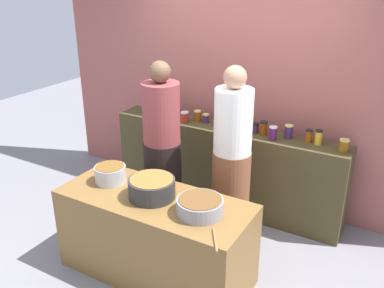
{
  "coord_description": "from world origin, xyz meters",
  "views": [
    {
      "loc": [
        1.82,
        -2.82,
        2.58
      ],
      "look_at": [
        0.0,
        0.35,
        1.05
      ],
      "focal_mm": 39.17,
      "sensor_mm": 36.0,
      "label": 1
    }
  ],
  "objects": [
    {
      "name": "preserve_jar_6",
      "position": [
        -0.28,
        1.15,
        1.02
      ],
      "size": [
        0.08,
        0.08,
        0.1
      ],
      "color": "#44275A",
      "rests_on": "display_shelf"
    },
    {
      "name": "cooking_pot_right",
      "position": [
        0.46,
        -0.32,
        0.85
      ],
      "size": [
        0.38,
        0.38,
        0.13
      ],
      "color": "gray",
      "rests_on": "prep_table"
    },
    {
      "name": "preserve_jar_3",
      "position": [
        -0.64,
        1.07,
        1.04
      ],
      "size": [
        0.07,
        0.07,
        0.14
      ],
      "color": "#DB5C0E",
      "rests_on": "display_shelf"
    },
    {
      "name": "cooking_pot_center",
      "position": [
        -0.02,
        -0.29,
        0.87
      ],
      "size": [
        0.4,
        0.4,
        0.17
      ],
      "color": "#2D2D2D",
      "rests_on": "prep_table"
    },
    {
      "name": "preserve_jar_4",
      "position": [
        -0.49,
        1.04,
        1.03
      ],
      "size": [
        0.09,
        0.09,
        0.12
      ],
      "color": "#B52F1E",
      "rests_on": "display_shelf"
    },
    {
      "name": "display_shelf",
      "position": [
        0.0,
        1.1,
        0.48
      ],
      "size": [
        2.7,
        0.36,
        0.97
      ],
      "primitive_type": "cube",
      "color": "#433A20",
      "rests_on": "ground"
    },
    {
      "name": "preserve_jar_14",
      "position": [
        0.99,
        1.14,
        1.04
      ],
      "size": [
        0.07,
        0.07,
        0.15
      ],
      "color": "gold",
      "rests_on": "display_shelf"
    },
    {
      "name": "preserve_jar_12",
      "position": [
        0.69,
        1.15,
        1.04
      ],
      "size": [
        0.09,
        0.09,
        0.14
      ],
      "color": "#412453",
      "rests_on": "display_shelf"
    },
    {
      "name": "wooden_spoon",
      "position": [
        0.73,
        -0.58,
        0.8
      ],
      "size": [
        0.16,
        0.24,
        0.02
      ],
      "primitive_type": "cylinder",
      "rotation": [
        1.57,
        0.0,
        3.7
      ],
      "color": "#9E703D",
      "rests_on": "prep_table"
    },
    {
      "name": "preserve_jar_5",
      "position": [
        -0.38,
        1.14,
        1.03
      ],
      "size": [
        0.08,
        0.08,
        0.13
      ],
      "color": "#8E4812",
      "rests_on": "display_shelf"
    },
    {
      "name": "ground",
      "position": [
        0.0,
        0.0,
        0.0
      ],
      "size": [
        12.0,
        12.0,
        0.0
      ],
      "primitive_type": "plane",
      "color": "gray"
    },
    {
      "name": "preserve_jar_11",
      "position": [
        0.56,
        1.03,
        1.04
      ],
      "size": [
        0.08,
        0.08,
        0.14
      ],
      "color": "#561B5B",
      "rests_on": "display_shelf"
    },
    {
      "name": "cook_with_tongs",
      "position": [
        -0.36,
        0.37,
        0.82
      ],
      "size": [
        0.38,
        0.38,
        1.8
      ],
      "color": "black",
      "rests_on": "ground"
    },
    {
      "name": "preserve_jar_9",
      "position": [
        0.32,
        1.13,
        1.02
      ],
      "size": [
        0.09,
        0.09,
        0.11
      ],
      "color": "#452646",
      "rests_on": "display_shelf"
    },
    {
      "name": "preserve_jar_10",
      "position": [
        0.43,
        1.11,
        1.04
      ],
      "size": [
        0.08,
        0.08,
        0.15
      ],
      "color": "#893A0D",
      "rests_on": "display_shelf"
    },
    {
      "name": "preserve_jar_13",
      "position": [
        0.9,
        1.15,
        1.04
      ],
      "size": [
        0.07,
        0.07,
        0.13
      ],
      "color": "#904810",
      "rests_on": "display_shelf"
    },
    {
      "name": "preserve_jar_0",
      "position": [
        -1.08,
        1.08,
        1.03
      ],
      "size": [
        0.07,
        0.07,
        0.13
      ],
      "color": "yellow",
      "rests_on": "display_shelf"
    },
    {
      "name": "storefront_wall",
      "position": [
        0.0,
        1.45,
        1.5
      ],
      "size": [
        4.8,
        0.12,
        3.0
      ],
      "primitive_type": "cube",
      "color": "#A35850",
      "rests_on": "ground"
    },
    {
      "name": "cooking_pot_left",
      "position": [
        -0.51,
        -0.25,
        0.87
      ],
      "size": [
        0.28,
        0.28,
        0.16
      ],
      "color": "#B7B7BC",
      "rests_on": "prep_table"
    },
    {
      "name": "preserve_jar_8",
      "position": [
        0.01,
        1.13,
        1.02
      ],
      "size": [
        0.07,
        0.07,
        0.1
      ],
      "color": "yellow",
      "rests_on": "display_shelf"
    },
    {
      "name": "prep_table",
      "position": [
        0.0,
        -0.3,
        0.39
      ],
      "size": [
        1.7,
        0.7,
        0.79
      ],
      "primitive_type": "cube",
      "color": "brown",
      "rests_on": "ground"
    },
    {
      "name": "preserve_jar_1",
      "position": [
        -0.9,
        1.07,
        1.04
      ],
      "size": [
        0.07,
        0.07,
        0.15
      ],
      "color": "#3C4D3A",
      "rests_on": "display_shelf"
    },
    {
      "name": "preserve_jar_2",
      "position": [
        -0.75,
        1.11,
        1.04
      ],
      "size": [
        0.07,
        0.07,
        0.15
      ],
      "color": "orange",
      "rests_on": "display_shelf"
    },
    {
      "name": "preserve_jar_7",
      "position": [
        -0.1,
        1.15,
        1.04
      ],
      "size": [
        0.07,
        0.07,
        0.14
      ],
      "color": "#CD5D10",
      "rests_on": "display_shelf"
    },
    {
      "name": "preserve_jar_15",
      "position": [
        1.25,
        1.08,
        1.03
      ],
      "size": [
        0.09,
        0.09,
        0.12
      ],
      "color": "#89510F",
      "rests_on": "display_shelf"
    },
    {
      "name": "cook_in_cap",
      "position": [
        0.36,
        0.48,
        0.83
      ],
      "size": [
        0.37,
        0.37,
        1.82
      ],
      "color": "brown",
      "rests_on": "ground"
    }
  ]
}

